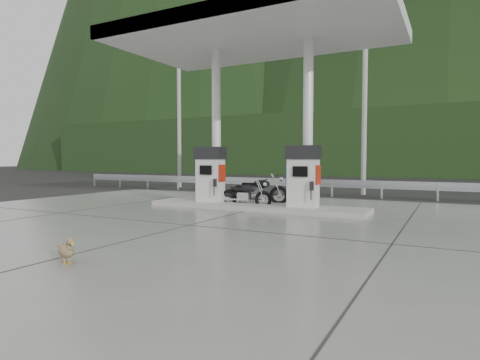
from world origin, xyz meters
The scene contains 17 objects.
ground centered at (0.00, 0.00, 0.00)m, with size 160.00×160.00×0.00m, color black.
forecourt_apron centered at (0.00, 0.00, 0.01)m, with size 18.00×14.00×0.02m, color slate.
pump_island centered at (0.00, 2.50, 0.10)m, with size 7.00×1.40×0.15m, color gray.
gas_pump_left centered at (-1.60, 2.50, 1.07)m, with size 0.95×0.55×1.80m, color silver, non-canonical shape.
gas_pump_right centered at (1.60, 2.50, 1.07)m, with size 0.95×0.55×1.80m, color silver, non-canonical shape.
canopy_column_left centered at (-1.60, 2.90, 2.67)m, with size 0.30×0.30×5.00m, color silver.
canopy_column_right centered at (1.60, 2.90, 2.67)m, with size 0.30×0.30×5.00m, color silver.
canopy_roof centered at (0.00, 2.50, 5.37)m, with size 8.50×5.00×0.40m, color white.
guardrail centered at (0.00, 8.00, 0.71)m, with size 26.00×0.16×1.42m, color #A3A5AB, non-canonical shape.
road centered at (0.00, 11.50, 0.00)m, with size 60.00×7.00×0.01m, color black.
utility_pole_a centered at (-8.00, 9.50, 4.00)m, with size 0.22×0.22×8.00m, color gray.
utility_pole_b centered at (2.00, 9.50, 4.00)m, with size 0.22×0.22×8.00m, color gray.
tree_band centered at (0.00, 30.00, 3.00)m, with size 80.00×6.00×6.00m, color black.
forested_hills centered at (0.00, 60.00, 0.00)m, with size 100.00×40.00×140.00m, color black, non-canonical shape.
motorcycle_left centered at (-0.39, 2.69, 0.42)m, with size 1.70×0.54×0.80m, color black, non-canonical shape.
motorcycle_right centered at (-0.45, 3.82, 0.47)m, with size 1.92×0.61×0.91m, color black, non-canonical shape.
duck centered at (0.35, -4.68, 0.20)m, with size 0.49×0.14×0.35m, color brown, non-canonical shape.
Camera 1 is at (5.42, -8.71, 1.58)m, focal length 30.00 mm.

